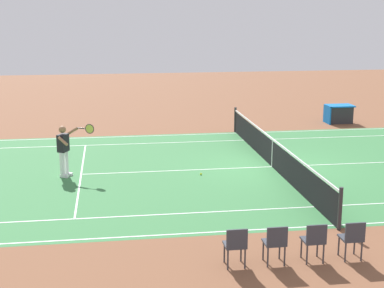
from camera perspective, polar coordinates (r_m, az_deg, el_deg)
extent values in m
plane|color=brown|center=(19.72, 7.96, -2.25)|extent=(60.00, 60.00, 0.00)
cube|color=#387A42|center=(19.72, 7.96, -2.25)|extent=(24.20, 11.40, 0.00)
cube|color=white|center=(24.89, 4.45, 1.09)|extent=(23.80, 0.05, 0.01)
cube|color=white|center=(14.78, 13.94, -7.84)|extent=(23.80, 0.05, 0.01)
cube|color=white|center=(23.57, 5.19, 0.39)|extent=(23.80, 0.05, 0.01)
cube|color=white|center=(16.00, 12.07, -6.11)|extent=(23.80, 0.05, 0.01)
cube|color=white|center=(18.98, -10.96, -2.97)|extent=(0.05, 8.22, 0.01)
cube|color=white|center=(19.72, 7.96, -2.24)|extent=(12.80, 0.05, 0.01)
cylinder|color=#2D2D33|center=(25.07, 4.32, 2.43)|extent=(0.10, 0.10, 1.08)
cylinder|color=#2D2D33|center=(14.34, 14.50, -6.26)|extent=(0.10, 0.10, 1.08)
cube|color=black|center=(19.61, 8.00, -1.01)|extent=(0.02, 11.60, 0.88)
cube|color=white|center=(19.49, 8.05, 0.44)|extent=(0.04, 11.60, 0.06)
cube|color=white|center=(19.61, 8.00, -1.01)|extent=(0.04, 0.06, 0.88)
cylinder|color=white|center=(18.67, -12.78, -1.91)|extent=(0.15, 0.15, 0.74)
cube|color=white|center=(18.74, -12.56, -3.13)|extent=(0.30, 0.23, 0.09)
cylinder|color=white|center=(18.86, -12.41, -1.74)|extent=(0.15, 0.15, 0.74)
cube|color=white|center=(18.94, -12.19, -2.94)|extent=(0.30, 0.23, 0.09)
cube|color=black|center=(18.61, -12.69, 0.11)|extent=(0.39, 0.45, 0.56)
sphere|color=#9E704C|center=(18.52, -12.76, 1.42)|extent=(0.23, 0.23, 0.23)
cylinder|color=#9E704C|center=(18.26, -12.70, 0.28)|extent=(0.35, 0.36, 0.26)
cylinder|color=#9E704C|center=(18.68, -11.84, 1.24)|extent=(0.42, 0.15, 0.30)
cylinder|color=#232326|center=(18.56, -10.93, 1.55)|extent=(0.27, 0.16, 0.04)
torus|color=#232326|center=(18.42, -10.14, 1.49)|extent=(0.29, 0.16, 0.31)
cylinder|color=#C6D84C|center=(18.42, -10.14, 1.49)|extent=(0.24, 0.13, 0.27)
sphere|color=#CCE01E|center=(18.56, 0.90, -3.00)|extent=(0.07, 0.07, 0.07)
cylinder|color=#38383D|center=(13.04, 14.37, -9.75)|extent=(0.04, 0.04, 0.44)
cylinder|color=#38383D|center=(13.18, 15.84, -9.60)|extent=(0.04, 0.04, 0.44)
cylinder|color=#38383D|center=(12.74, 15.00, -10.36)|extent=(0.04, 0.04, 0.44)
cylinder|color=#38383D|center=(12.88, 16.49, -10.19)|extent=(0.04, 0.04, 0.44)
cube|color=#333842|center=(12.87, 15.49, -8.99)|extent=(0.44, 0.44, 0.04)
cube|color=#333842|center=(12.62, 15.92, -8.39)|extent=(0.44, 0.04, 0.40)
cylinder|color=#38383D|center=(12.75, 10.81, -10.11)|extent=(0.04, 0.04, 0.44)
cylinder|color=#38383D|center=(12.87, 12.35, -9.96)|extent=(0.04, 0.04, 0.44)
cylinder|color=#38383D|center=(12.44, 11.35, -10.74)|extent=(0.04, 0.04, 0.44)
cylinder|color=#38383D|center=(12.56, 12.93, -10.58)|extent=(0.04, 0.04, 0.44)
cube|color=#333842|center=(12.56, 11.91, -9.34)|extent=(0.44, 0.44, 0.04)
cube|color=#333842|center=(12.31, 12.28, -8.74)|extent=(0.44, 0.04, 0.40)
cylinder|color=#38383D|center=(12.51, 7.09, -10.43)|extent=(0.04, 0.04, 0.44)
cylinder|color=#38383D|center=(12.61, 8.69, -10.30)|extent=(0.04, 0.04, 0.44)
cylinder|color=#38383D|center=(12.20, 7.54, -11.10)|extent=(0.04, 0.04, 0.44)
cylinder|color=#38383D|center=(12.30, 9.19, -10.95)|extent=(0.04, 0.04, 0.44)
cube|color=#333842|center=(12.31, 8.16, -9.67)|extent=(0.44, 0.44, 0.04)
cube|color=#333842|center=(12.05, 8.47, -9.06)|extent=(0.44, 0.04, 0.40)
cylinder|color=#38383D|center=(12.33, 3.23, -10.72)|extent=(0.04, 0.04, 0.44)
cylinder|color=#38383D|center=(12.40, 4.89, -10.60)|extent=(0.04, 0.04, 0.44)
cylinder|color=#38383D|center=(12.01, 3.58, -11.41)|extent=(0.04, 0.04, 0.44)
cylinder|color=#38383D|center=(12.08, 5.29, -11.28)|extent=(0.04, 0.04, 0.44)
cube|color=#333842|center=(12.11, 4.27, -9.96)|extent=(0.44, 0.44, 0.04)
cube|color=#333842|center=(11.84, 4.50, -9.36)|extent=(0.44, 0.04, 0.40)
cube|color=#2D2D33|center=(27.90, 14.42, 2.86)|extent=(1.10, 0.70, 0.80)
cube|color=blue|center=(27.83, 14.47, 3.71)|extent=(1.24, 0.84, 0.06)
cube|color=blue|center=(27.67, 13.28, 2.88)|extent=(0.06, 0.84, 0.84)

